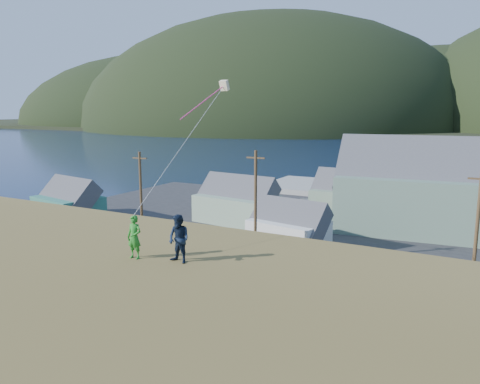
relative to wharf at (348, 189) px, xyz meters
The scene contains 14 objects.
ground 40.45m from the wharf, 81.47° to the right, with size 900.00×900.00×0.00m, color #0A1638.
grass_strip 42.43m from the wharf, 81.87° to the right, with size 110.00×8.00×0.10m, color #4C3D19.
waterfront_lot 23.77m from the wharf, 75.38° to the right, with size 72.00×36.00×0.12m, color #28282B.
wharf is the anchor object (origin of this frame).
far_shore 290.06m from the wharf, 88.81° to the left, with size 900.00×320.00×2.00m, color black.
shed_teal 41.59m from the wharf, 124.78° to the right, with size 8.66×6.75×6.13m.
shed_palegreen_near 26.47m from the wharf, 102.94° to the right, with size 9.71×6.74×6.61m.
shed_white 32.81m from the wharf, 84.15° to the right, with size 7.78×5.81×5.64m.
shed_palegreen_far 17.21m from the wharf, 72.11° to the right, with size 10.56×6.44×6.87m.
utility_poles 38.96m from the wharf, 83.76° to the right, with size 28.13×0.24×9.54m.
parked_cars 19.07m from the wharf, 102.86° to the right, with size 24.06×12.54×1.49m.
kite_flyer_green 59.30m from the wharf, 82.71° to the right, with size 0.62×0.40×1.69m, color #227D23.
kite_flyer_navy 59.17m from the wharf, 80.92° to the right, with size 0.89×0.69×1.82m, color #121E33.
kite_rig 51.63m from the wharf, 83.01° to the right, with size 1.30×4.85×10.70m.
Camera 1 is at (13.23, -31.67, 12.88)m, focal length 35.00 mm.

